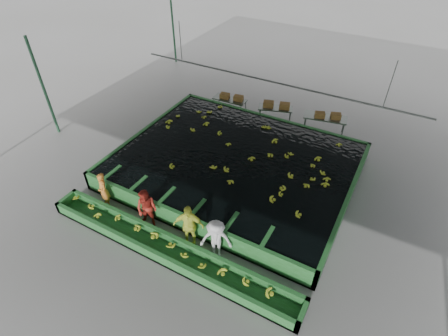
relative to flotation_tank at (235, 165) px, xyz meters
The scene contains 21 objects.
ground 1.57m from the flotation_tank, 90.00° to the right, with size 80.00×80.00×0.00m, color gray.
shed_roof 4.79m from the flotation_tank, 90.00° to the right, with size 20.00×22.00×0.04m, color gray.
shed_posts 2.54m from the flotation_tank, 90.00° to the right, with size 20.00×22.00×5.00m, color #2D603F, non-canonical shape.
flotation_tank is the anchor object (origin of this frame).
tank_water 0.40m from the flotation_tank, 90.00° to the right, with size 9.70×7.70×0.00m, color black.
sorting_trough 5.10m from the flotation_tank, 90.00° to the right, with size 10.00×1.00×0.50m, color #27692D, non-canonical shape.
cableway_rail 4.33m from the flotation_tank, 90.00° to the left, with size 0.08×0.08×14.00m, color #59605B.
rail_hanger_left 7.06m from the flotation_tank, 145.01° to the left, with size 0.04×0.04×2.00m, color #59605B.
rail_hanger_right 7.06m from the flotation_tank, 34.99° to the left, with size 0.04×0.04×2.00m, color #59605B.
worker_a 5.62m from the flotation_tank, 129.96° to the right, with size 0.58×0.38×1.59m, color orange.
worker_b 4.55m from the flotation_tank, 108.35° to the right, with size 0.82×0.64×1.69m, color #AA291E.
worker_c 4.35m from the flotation_tank, 84.40° to the right, with size 1.08×0.45×1.85m, color #E0EC48.
worker_d 4.58m from the flotation_tank, 70.52° to the right, with size 1.09×0.63×1.68m, color silver.
packing_table_left 5.42m from the flotation_tank, 120.76° to the left, with size 1.87×0.75×0.85m, color #59605B, non-canonical shape.
packing_table_mid 5.03m from the flotation_tank, 92.00° to the left, with size 1.81×0.73×0.83m, color #59605B, non-canonical shape.
packing_table_right 5.72m from the flotation_tank, 64.13° to the left, with size 2.13×0.85×0.97m, color #59605B, non-canonical shape.
box_stack_left 5.36m from the flotation_tank, 119.76° to the left, with size 1.30×0.36×0.28m, color brown, non-canonical shape.
box_stack_mid 5.06m from the flotation_tank, 91.64° to the left, with size 1.41×0.39×0.30m, color brown, non-canonical shape.
box_stack_right 5.73m from the flotation_tank, 62.88° to the left, with size 1.27×0.35×0.27m, color brown, non-canonical shape.
floating_bananas 0.89m from the flotation_tank, 90.00° to the left, with size 9.36×6.38×0.13m, color #A9BC27, non-canonical shape.
trough_bananas 5.10m from the flotation_tank, 90.00° to the right, with size 9.65×0.64×0.13m, color #A9BC27, non-canonical shape.
Camera 1 is at (5.44, -9.30, 10.17)m, focal length 28.00 mm.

